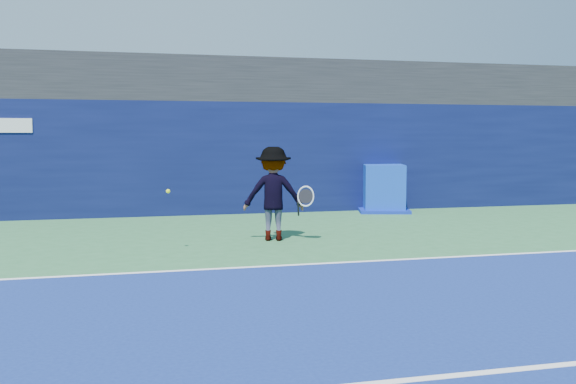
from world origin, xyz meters
TOP-DOWN VIEW (x-y plane):
  - ground at (0.00, 0.00)m, footprint 80.00×80.00m
  - baseline at (0.00, 3.00)m, footprint 24.00×0.10m
  - service_line at (0.00, -2.00)m, footprint 24.00×0.10m
  - stadium_band at (0.00, 11.50)m, footprint 36.00×3.00m
  - back_wall_assembly at (-0.00, 10.50)m, footprint 36.00×1.03m
  - equipment_cart at (4.38, 9.63)m, footprint 1.67×1.67m
  - tennis_player at (0.34, 5.58)m, footprint 1.44×0.97m
  - tennis_ball at (-1.79, 4.73)m, footprint 0.07×0.07m

SIDE VIEW (x-z plane):
  - ground at x=0.00m, z-range 0.00..0.00m
  - baseline at x=0.00m, z-range 0.01..0.01m
  - service_line at x=0.00m, z-range 0.01..0.01m
  - equipment_cart at x=4.38m, z-range -0.06..1.25m
  - tennis_player at x=0.34m, z-range 0.00..1.88m
  - tennis_ball at x=-1.79m, z-range 1.07..1.14m
  - back_wall_assembly at x=0.00m, z-range 0.00..3.00m
  - stadium_band at x=0.00m, z-range 3.00..4.20m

